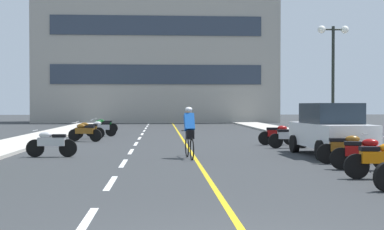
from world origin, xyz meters
TOP-DOWN VIEW (x-y plane):
  - ground_plane at (0.00, 21.00)m, footprint 140.00×140.00m
  - curb_left at (-7.20, 24.00)m, footprint 2.40×72.00m
  - curb_right at (7.20, 24.00)m, footprint 2.40×72.00m
  - lane_dash_0 at (-2.00, 2.00)m, footprint 0.14×2.20m
  - lane_dash_1 at (-2.00, 6.00)m, footprint 0.14×2.20m
  - lane_dash_2 at (-2.00, 10.00)m, footprint 0.14×2.20m
  - lane_dash_3 at (-2.00, 14.00)m, footprint 0.14×2.20m
  - lane_dash_4 at (-2.00, 18.00)m, footprint 0.14×2.20m
  - lane_dash_5 at (-2.00, 22.00)m, footprint 0.14×2.20m
  - lane_dash_6 at (-2.00, 26.00)m, footprint 0.14×2.20m
  - lane_dash_7 at (-2.00, 30.00)m, footprint 0.14×2.20m
  - lane_dash_8 at (-2.00, 34.00)m, footprint 0.14×2.20m
  - lane_dash_9 at (-2.00, 38.00)m, footprint 0.14×2.20m
  - lane_dash_10 at (-2.00, 42.00)m, footprint 0.14×2.20m
  - lane_dash_11 at (-2.00, 46.00)m, footprint 0.14×2.20m
  - centre_line_yellow at (0.25, 24.00)m, footprint 0.12×66.00m
  - office_building at (-1.26, 48.70)m, footprint 24.15×7.52m
  - street_lamp_mid at (7.11, 18.12)m, footprint 1.46×0.36m
  - parked_car_near at (4.98, 11.95)m, footprint 2.09×4.28m
  - motorcycle_2 at (4.31, 6.26)m, footprint 1.70×0.60m
  - motorcycle_3 at (4.55, 7.94)m, footprint 1.66×0.73m
  - motorcycle_4 at (4.62, 9.43)m, footprint 1.70×0.60m
  - motorcycle_5 at (-4.56, 12.05)m, footprint 1.70×0.60m
  - motorcycle_6 at (4.33, 15.18)m, footprint 1.70×0.60m
  - motorcycle_7 at (4.25, 16.89)m, footprint 1.70×0.60m
  - motorcycle_8 at (-4.53, 19.62)m, footprint 1.66×0.72m
  - motorcycle_9 at (-4.64, 21.62)m, footprint 1.70×0.60m
  - motorcycle_10 at (-4.20, 23.57)m, footprint 1.67×0.68m
  - motorcycle_11 at (-4.39, 25.60)m, footprint 1.66×0.74m
  - motorcycle_12 at (-4.45, 27.63)m, footprint 1.70×0.60m
  - cyclist_rider at (0.06, 11.41)m, footprint 0.43×1.77m

SIDE VIEW (x-z plane):
  - ground_plane at x=0.00m, z-range 0.00..0.00m
  - lane_dash_0 at x=-2.00m, z-range 0.00..0.01m
  - lane_dash_1 at x=-2.00m, z-range 0.00..0.01m
  - lane_dash_2 at x=-2.00m, z-range 0.00..0.01m
  - lane_dash_3 at x=-2.00m, z-range 0.00..0.01m
  - lane_dash_4 at x=-2.00m, z-range 0.00..0.01m
  - lane_dash_5 at x=-2.00m, z-range 0.00..0.01m
  - lane_dash_6 at x=-2.00m, z-range 0.00..0.01m
  - lane_dash_7 at x=-2.00m, z-range 0.00..0.01m
  - lane_dash_8 at x=-2.00m, z-range 0.00..0.01m
  - lane_dash_9 at x=-2.00m, z-range 0.00..0.01m
  - lane_dash_10 at x=-2.00m, z-range 0.00..0.01m
  - lane_dash_11 at x=-2.00m, z-range 0.00..0.01m
  - centre_line_yellow at x=0.25m, z-range 0.00..0.01m
  - curb_left at x=-7.20m, z-range 0.00..0.12m
  - curb_right at x=7.20m, z-range 0.00..0.12m
  - motorcycle_2 at x=4.31m, z-range 0.01..0.93m
  - motorcycle_3 at x=4.55m, z-range 0.01..0.93m
  - motorcycle_4 at x=4.62m, z-range 0.01..0.93m
  - motorcycle_5 at x=-4.56m, z-range 0.01..0.93m
  - motorcycle_6 at x=4.33m, z-range 0.01..0.93m
  - motorcycle_7 at x=4.25m, z-range 0.01..0.93m
  - motorcycle_8 at x=-4.53m, z-range 0.01..0.93m
  - motorcycle_9 at x=-4.64m, z-range 0.01..0.93m
  - motorcycle_10 at x=-4.20m, z-range 0.01..0.93m
  - motorcycle_11 at x=-4.39m, z-range 0.01..0.93m
  - motorcycle_12 at x=-4.45m, z-range 0.01..0.93m
  - cyclist_rider at x=0.06m, z-range 0.03..1.74m
  - parked_car_near at x=4.98m, z-range 0.01..1.83m
  - street_lamp_mid at x=7.11m, z-range 1.33..6.65m
  - office_building at x=-1.26m, z-range 0.00..15.69m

